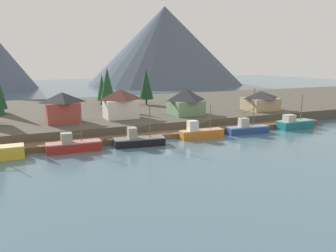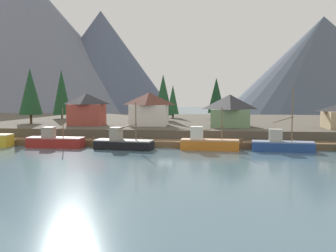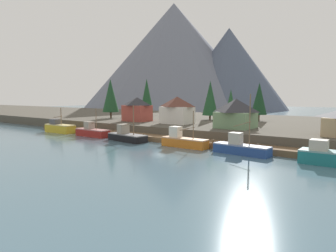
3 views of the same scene
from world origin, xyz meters
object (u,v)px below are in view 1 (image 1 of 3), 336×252
fishing_boat_orange (200,133)px  conifer_near_left (102,88)px  fishing_boat_blue (247,129)px  fishing_boat_black (138,140)px  house_red (63,107)px  house_white (121,103)px  conifer_mid_right (146,84)px  house_green (186,101)px  conifer_back_left (107,86)px  fishing_boat_teal (294,124)px  fishing_boat_red (73,146)px  house_tan (260,100)px

fishing_boat_orange → conifer_near_left: (-9.99, 40.87, 6.21)m
fishing_boat_orange → fishing_boat_blue: (11.11, -0.27, -0.10)m
fishing_boat_black → conifer_near_left: conifer_near_left is taller
fishing_boat_blue → house_red: bearing=162.0°
fishing_boat_black → house_white: 16.65m
fishing_boat_orange → conifer_mid_right: bearing=90.0°
house_red → conifer_mid_right: 32.33m
house_green → conifer_back_left: (-14.83, 15.97, 2.92)m
fishing_boat_teal → house_white: size_ratio=1.15×
fishing_boat_red → conifer_back_left: bearing=66.9°
house_tan → conifer_near_left: bearing=140.8°
fishing_boat_blue → house_red: (-35.45, 14.86, 4.69)m
house_white → house_red: 12.49m
fishing_boat_blue → conifer_near_left: size_ratio=1.09×
fishing_boat_orange → fishing_boat_black: bearing=-174.5°
fishing_boat_black → house_tan: (37.91, 13.38, 4.02)m
conifer_mid_right → conifer_back_left: size_ratio=0.94×
fishing_boat_teal → conifer_mid_right: 42.01m
house_green → house_red: house_red is taller
fishing_boat_blue → fishing_boat_teal: (12.93, -0.07, 0.12)m
fishing_boat_orange → conifer_mid_right: 34.97m
fishing_boat_blue → house_red: size_ratio=1.37×
fishing_boat_red → fishing_boat_orange: (24.75, 0.14, 0.09)m
house_white → conifer_near_left: conifer_near_left is taller
fishing_boat_orange → conifer_mid_right: (1.24, 34.18, 7.29)m
fishing_boat_blue → fishing_boat_teal: bearing=4.4°
fishing_boat_blue → fishing_boat_red: bearing=-175.5°
fishing_boat_red → conifer_near_left: conifer_near_left is taller
house_white → conifer_back_left: (0.80, 14.88, 2.72)m
fishing_boat_red → house_white: 20.52m
house_white → conifer_back_left: conifer_back_left is taller
fishing_boat_blue → conifer_back_left: bearing=131.0°
conifer_near_left → conifer_back_left: conifer_back_left is taller
house_red → fishing_boat_teal: bearing=-17.2°
fishing_boat_black → house_white: house_white is taller
house_green → house_white: (-15.63, 1.10, 0.20)m
fishing_boat_black → house_white: size_ratio=1.26×
house_tan → house_white: bearing=176.1°
house_green → house_red: size_ratio=1.08×
fishing_boat_blue → fishing_boat_black: bearing=-174.1°
conifer_mid_right → conifer_back_left: (-12.30, -4.22, 0.12)m
fishing_boat_teal → fishing_boat_black: bearing=179.4°
house_green → conifer_near_left: bearing=117.1°
house_white → conifer_near_left: (1.87, 25.79, 1.52)m
house_white → conifer_near_left: 25.90m
fishing_boat_red → conifer_mid_right: 43.68m
fishing_boat_blue → house_tan: bearing=48.3°
fishing_boat_black → conifer_back_left: (2.21, 30.74, 7.56)m
fishing_boat_blue → conifer_back_left: conifer_back_left is taller
fishing_boat_black → fishing_boat_blue: 24.39m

